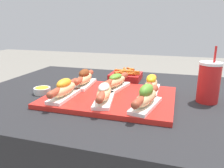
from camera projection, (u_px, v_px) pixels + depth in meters
name	position (u px, v px, depth m)	size (l,w,h in m)	color
patio_table	(111.00, 159.00, 1.06)	(1.19, 0.91, 0.68)	#232326
serving_tray	(111.00, 97.00, 0.88)	(0.50, 0.38, 0.02)	red
hot_dog_0	(64.00, 89.00, 0.84)	(0.06, 0.22, 0.07)	white
hot_dog_1	(104.00, 93.00, 0.80)	(0.09, 0.22, 0.07)	white
hot_dog_2	(146.00, 97.00, 0.74)	(0.10, 0.22, 0.08)	white
hot_dog_3	(84.00, 78.00, 1.00)	(0.08, 0.22, 0.08)	white
hot_dog_4	(116.00, 81.00, 0.95)	(0.10, 0.22, 0.07)	white
hot_dog_5	(151.00, 84.00, 0.90)	(0.06, 0.22, 0.07)	white
sauce_bowl	(42.00, 90.00, 0.95)	(0.07, 0.07, 0.03)	silver
drink_cup	(209.00, 82.00, 0.83)	(0.08, 0.08, 0.22)	red
fries_basket	(126.00, 76.00, 1.18)	(0.16, 0.15, 0.06)	red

